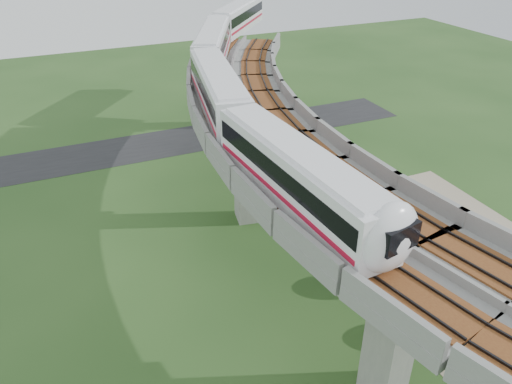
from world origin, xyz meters
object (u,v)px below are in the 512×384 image
metro_train (237,66)px  car_dark (346,197)px  car_white (454,283)px  car_red (506,255)px

metro_train → car_dark: bearing=-47.2°
car_white → car_red: size_ratio=1.06×
metro_train → car_dark: 16.39m
metro_train → car_white: (8.39, -22.58, -11.62)m
car_white → car_red: (6.39, 0.98, -0.06)m
car_white → car_dark: bearing=91.3°
metro_train → car_white: size_ratio=15.36×
car_red → car_dark: 14.87m
car_red → metro_train: bearing=-170.3°
car_dark → car_red: bearing=-148.4°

